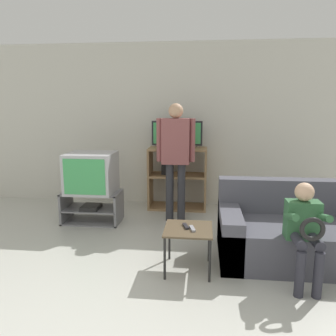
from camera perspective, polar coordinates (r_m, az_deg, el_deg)
name	(u,v)px	position (r m, az deg, el deg)	size (l,w,h in m)	color
wall_back	(163,125)	(5.38, -0.80, 7.42)	(6.40, 0.06, 2.60)	beige
tv_stand	(92,207)	(4.76, -13.05, -6.64)	(0.80, 0.45, 0.44)	slate
television_main	(91,173)	(4.62, -13.18, -0.80)	(0.64, 0.57, 0.55)	#B2B2B7
media_shelf	(177,178)	(5.19, 1.65, -1.69)	(0.91, 0.43, 0.97)	#9E7A51
television_flat	(177,135)	(5.10, 1.57, 5.73)	(0.78, 0.20, 0.42)	black
snack_table	(188,233)	(3.28, 3.56, -11.27)	(0.47, 0.47, 0.44)	brown
remote_control_black	(186,226)	(3.29, 3.11, -10.08)	(0.04, 0.14, 0.02)	#232328
remote_control_white	(192,229)	(3.23, 4.26, -10.48)	(0.04, 0.14, 0.02)	gray
couch	(301,234)	(3.83, 22.13, -10.62)	(1.73, 0.92, 0.80)	#4C4C56
person_standing_adult	(176,151)	(4.51, 1.35, 2.96)	(0.53, 0.20, 1.65)	#2D2D33
person_seated_child	(305,226)	(3.22, 22.70, -9.36)	(0.33, 0.43, 0.94)	#2D2D38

